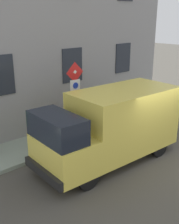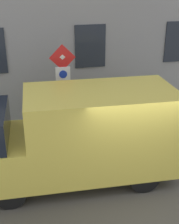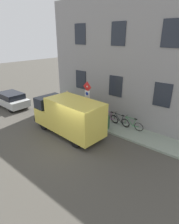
{
  "view_description": "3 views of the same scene",
  "coord_description": "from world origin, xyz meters",
  "views": [
    {
      "loc": [
        -5.42,
        7.92,
        4.87
      ],
      "look_at": [
        1.93,
        1.14,
        1.47
      ],
      "focal_mm": 45.08,
      "sensor_mm": 36.0,
      "label": 1
    },
    {
      "loc": [
        -6.3,
        2.69,
        5.12
      ],
      "look_at": [
        2.33,
        0.52,
        1.19
      ],
      "focal_mm": 49.92,
      "sensor_mm": 36.0,
      "label": 2
    },
    {
      "loc": [
        -7.15,
        -7.17,
        6.21
      ],
      "look_at": [
        1.73,
        0.33,
        1.49
      ],
      "focal_mm": 30.08,
      "sensor_mm": 36.0,
      "label": 3
    }
  ],
  "objects": [
    {
      "name": "bicycle_purple",
      "position": [
        3.76,
        0.11,
        0.51
      ],
      "size": [
        0.46,
        1.72,
        0.89
      ],
      "rotation": [
        0.0,
        0.0,
        1.52
      ],
      "color": "black",
      "rests_on": "sidewalk_slab"
    },
    {
      "name": "building_facade",
      "position": [
        4.66,
        0.0,
        4.41
      ],
      "size": [
        0.75,
        12.46,
        8.82
      ],
      "color": "gray",
      "rests_on": "ground_plane"
    },
    {
      "name": "sidewalk_slab",
      "position": [
        3.35,
        0.0,
        0.07
      ],
      "size": [
        1.91,
        14.46,
        0.14
      ],
      "primitive_type": "cube",
      "color": "gray",
      "rests_on": "ground_plane"
    },
    {
      "name": "bicycle_black",
      "position": [
        3.76,
        -0.85,
        0.51
      ],
      "size": [
        0.47,
        1.72,
        0.89
      ],
      "rotation": [
        0.0,
        0.0,
        1.45
      ],
      "color": "black",
      "rests_on": "sidewalk_slab"
    },
    {
      "name": "bicycle_red",
      "position": [
        3.76,
        1.08,
        0.51
      ],
      "size": [
        0.46,
        1.71,
        0.89
      ],
      "rotation": [
        0.0,
        0.0,
        1.63
      ],
      "color": "black",
      "rests_on": "sidewalk_slab"
    },
    {
      "name": "litter_bin",
      "position": [
        2.75,
        -0.38,
        0.59
      ],
      "size": [
        0.44,
        0.44,
        0.9
      ],
      "primitive_type": "cylinder",
      "color": "#2D5133",
      "rests_on": "sidewalk_slab"
    },
    {
      "name": "bicycle_green",
      "position": [
        3.76,
        -1.81,
        0.51
      ],
      "size": [
        0.46,
        1.71,
        0.89
      ],
      "rotation": [
        0.0,
        0.0,
        1.58
      ],
      "color": "black",
      "rests_on": "sidewalk_slab"
    },
    {
      "name": "delivery_van",
      "position": [
        0.69,
        1.25,
        1.33
      ],
      "size": [
        2.32,
        5.44,
        2.5
      ],
      "rotation": [
        0.0,
        0.0,
        1.51
      ],
      "color": "#E8D04F",
      "rests_on": "ground_plane"
    },
    {
      "name": "sign_post_stacked",
      "position": [
        2.6,
        1.27,
        2.09
      ],
      "size": [
        0.16,
        0.56,
        3.03
      ],
      "color": "#474C47",
      "rests_on": "sidewalk_slab"
    },
    {
      "name": "ground_plane",
      "position": [
        0.0,
        0.0,
        0.0
      ],
      "size": [
        80.0,
        80.0,
        0.0
      ],
      "primitive_type": "plane",
      "color": "#47443D"
    }
  ]
}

